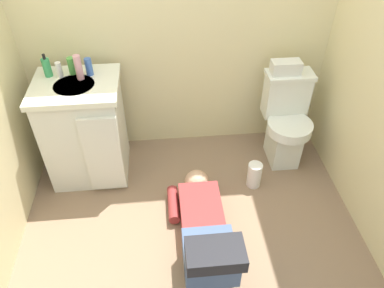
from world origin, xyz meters
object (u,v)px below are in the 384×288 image
object	(u,v)px
person_plumber	(204,231)
bottle_blue	(89,67)
paper_towel_roll	(254,175)
toilet	(286,121)
vanity_cabinet	(86,130)
faucet	(76,67)
bottle_white	(59,70)
bottle_pink	(79,67)
tissue_box	(286,67)
soap_dispenser	(47,67)
bottle_green	(72,66)

from	to	relation	value
person_plumber	bottle_blue	size ratio (longest dim) A/B	8.53
paper_towel_roll	person_plumber	bearing A→B (deg)	-130.49
bottle_blue	paper_towel_roll	distance (m)	1.46
toilet	vanity_cabinet	distance (m)	1.57
faucet	bottle_white	world-z (taller)	bottle_white
bottle_white	bottle_blue	world-z (taller)	bottle_blue
bottle_white	bottle_pink	bearing A→B (deg)	-15.92
bottle_blue	toilet	bearing A→B (deg)	-3.43
toilet	faucet	bearing A→B (deg)	175.63
toilet	tissue_box	distance (m)	0.44
toilet	bottle_white	xyz separation A→B (m)	(-1.67, 0.08, 0.51)
person_plumber	bottle_pink	distance (m)	1.39
faucet	toilet	bearing A→B (deg)	-4.37
soap_dispenser	bottle_blue	world-z (taller)	soap_dispenser
vanity_cabinet	tissue_box	world-z (taller)	tissue_box
person_plumber	bottle_pink	bearing A→B (deg)	130.91
toilet	bottle_green	size ratio (longest dim) A/B	6.17
bottle_green	paper_towel_roll	xyz separation A→B (m)	(1.29, -0.44, -0.78)
tissue_box	paper_towel_roll	distance (m)	0.85
vanity_cabinet	tissue_box	xyz separation A→B (m)	(1.52, 0.12, 0.38)
bottle_green	paper_towel_roll	size ratio (longest dim) A/B	0.58
toilet	bottle_green	distance (m)	1.68
faucet	bottle_white	size ratio (longest dim) A/B	0.91
bottle_white	bottle_pink	size ratio (longest dim) A/B	0.62
person_plumber	paper_towel_roll	distance (m)	0.71
toilet	soap_dispenser	xyz separation A→B (m)	(-1.76, 0.10, 0.52)
toilet	tissue_box	world-z (taller)	tissue_box
person_plumber	bottle_green	world-z (taller)	bottle_green
faucet	person_plumber	world-z (taller)	faucet
faucet	person_plumber	bearing A→B (deg)	-50.22
bottle_white	tissue_box	bearing A→B (deg)	0.46
tissue_box	bottle_blue	size ratio (longest dim) A/B	1.76
bottle_white	person_plumber	bearing A→B (deg)	-45.50
person_plumber	bottle_green	size ratio (longest dim) A/B	8.77
toilet	bottle_blue	xyz separation A→B (m)	(-1.47, 0.09, 0.51)
bottle_green	bottle_pink	size ratio (longest dim) A/B	0.69
tissue_box	person_plumber	bearing A→B (deg)	-126.99
vanity_cabinet	bottle_blue	xyz separation A→B (m)	(0.09, 0.11, 0.46)
bottle_white	bottle_green	xyz separation A→B (m)	(0.08, 0.04, 0.01)
toilet	person_plumber	world-z (taller)	toilet
faucet	tissue_box	distance (m)	1.53
vanity_cabinet	bottle_green	bearing A→B (deg)	100.67
toilet	bottle_white	distance (m)	1.75
soap_dispenser	paper_towel_roll	bearing A→B (deg)	-16.03
bottle_green	paper_towel_roll	world-z (taller)	bottle_green
person_plumber	toilet	bearing A→B (deg)	48.47
faucet	soap_dispenser	bearing A→B (deg)	-173.99
bottle_green	soap_dispenser	bearing A→B (deg)	-173.96
soap_dispenser	toilet	bearing A→B (deg)	-3.25
vanity_cabinet	soap_dispenser	world-z (taller)	soap_dispenser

